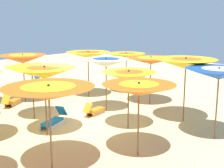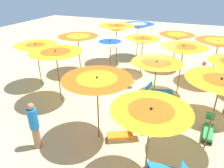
{
  "view_description": "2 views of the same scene",
  "coord_description": "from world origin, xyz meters",
  "px_view_note": "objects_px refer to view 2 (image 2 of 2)",
  "views": [
    {
      "loc": [
        -7.76,
        -8.07,
        3.8
      ],
      "look_at": [
        0.48,
        -1.32,
        1.6
      ],
      "focal_mm": 48.75,
      "sensor_mm": 36.0,
      "label": 1
    },
    {
      "loc": [
        -2.01,
        9.33,
        4.89
      ],
      "look_at": [
        1.02,
        1.85,
        0.92
      ],
      "focal_mm": 33.47,
      "sensor_mm": 36.0,
      "label": 2
    }
  ],
  "objects_px": {
    "beach_umbrella_10": "(110,45)",
    "lounger_3": "(123,82)",
    "beach_umbrella_13": "(97,84)",
    "lounger_4": "(160,91)",
    "beach_umbrella_9": "(156,66)",
    "beach_umbrella_12": "(151,115)",
    "beach_umbrella_1": "(218,44)",
    "beach_umbrella_2": "(176,37)",
    "beach_umbrella_15": "(36,49)",
    "beach_ball": "(204,63)",
    "beach_umbrella_8": "(220,86)",
    "beach_umbrella_11": "(78,39)",
    "beach_umbrella_5": "(183,50)",
    "beach_umbrella_14": "(56,55)",
    "beach_umbrella_6": "(143,41)",
    "lounger_1": "(208,130)",
    "beach_umbrella_7": "(117,28)",
    "lounger_2": "(123,135)",
    "beachgoer_0": "(34,125)",
    "beach_umbrella_3": "(138,26)"
  },
  "relations": [
    {
      "from": "beach_umbrella_10",
      "to": "lounger_3",
      "type": "bearing_deg",
      "value": 178.26
    },
    {
      "from": "beach_umbrella_13",
      "to": "lounger_4",
      "type": "relative_size",
      "value": 1.73
    },
    {
      "from": "beach_umbrella_13",
      "to": "beach_umbrella_9",
      "type": "bearing_deg",
      "value": -118.11
    },
    {
      "from": "beach_umbrella_12",
      "to": "beach_umbrella_10",
      "type": "bearing_deg",
      "value": -58.21
    },
    {
      "from": "beach_umbrella_9",
      "to": "lounger_3",
      "type": "distance_m",
      "value": 2.98
    },
    {
      "from": "beach_umbrella_1",
      "to": "beach_umbrella_2",
      "type": "relative_size",
      "value": 1.06
    },
    {
      "from": "beach_umbrella_15",
      "to": "beach_ball",
      "type": "distance_m",
      "value": 10.29
    },
    {
      "from": "beach_umbrella_8",
      "to": "beach_umbrella_11",
      "type": "xyz_separation_m",
      "value": [
        6.93,
        -4.05,
        -0.23
      ]
    },
    {
      "from": "beach_umbrella_5",
      "to": "beach_umbrella_14",
      "type": "relative_size",
      "value": 1.01
    },
    {
      "from": "beach_umbrella_6",
      "to": "lounger_1",
      "type": "distance_m",
      "value": 6.05
    },
    {
      "from": "lounger_4",
      "to": "beach_umbrella_5",
      "type": "bearing_deg",
      "value": 19.47
    },
    {
      "from": "beach_umbrella_9",
      "to": "beach_umbrella_10",
      "type": "xyz_separation_m",
      "value": [
        2.6,
        -1.56,
        0.18
      ]
    },
    {
      "from": "lounger_1",
      "to": "beach_umbrella_8",
      "type": "bearing_deg",
      "value": -3.76
    },
    {
      "from": "beach_umbrella_11",
      "to": "lounger_4",
      "type": "xyz_separation_m",
      "value": [
        -4.9,
        1.07,
        -1.82
      ]
    },
    {
      "from": "beach_umbrella_11",
      "to": "beach_umbrella_12",
      "type": "distance_m",
      "value": 7.96
    },
    {
      "from": "beach_umbrella_11",
      "to": "beach_ball",
      "type": "relative_size",
      "value": 9.37
    },
    {
      "from": "lounger_4",
      "to": "beach_umbrella_7",
      "type": "bearing_deg",
      "value": 119.51
    },
    {
      "from": "beach_umbrella_9",
      "to": "beach_umbrella_13",
      "type": "distance_m",
      "value": 2.85
    },
    {
      "from": "beach_umbrella_12",
      "to": "beach_umbrella_15",
      "type": "xyz_separation_m",
      "value": [
        6.48,
        -3.64,
        -0.09
      ]
    },
    {
      "from": "lounger_2",
      "to": "beach_umbrella_13",
      "type": "bearing_deg",
      "value": -16.01
    },
    {
      "from": "beach_umbrella_9",
      "to": "beach_umbrella_11",
      "type": "relative_size",
      "value": 0.96
    },
    {
      "from": "beach_umbrella_11",
      "to": "beach_umbrella_15",
      "type": "height_order",
      "value": "beach_umbrella_11"
    },
    {
      "from": "beach_umbrella_7",
      "to": "lounger_4",
      "type": "bearing_deg",
      "value": 135.57
    },
    {
      "from": "beach_umbrella_8",
      "to": "beach_umbrella_10",
      "type": "distance_m",
      "value": 5.71
    },
    {
      "from": "beach_umbrella_2",
      "to": "beachgoer_0",
      "type": "distance_m",
      "value": 9.42
    },
    {
      "from": "beach_umbrella_7",
      "to": "beach_umbrella_14",
      "type": "xyz_separation_m",
      "value": [
        0.56,
        5.59,
        -0.11
      ]
    },
    {
      "from": "beach_umbrella_9",
      "to": "lounger_4",
      "type": "bearing_deg",
      "value": -92.8
    },
    {
      "from": "beach_umbrella_13",
      "to": "lounger_2",
      "type": "xyz_separation_m",
      "value": [
        -0.83,
        -0.17,
        -1.86
      ]
    },
    {
      "from": "beachgoer_0",
      "to": "beach_umbrella_6",
      "type": "bearing_deg",
      "value": -136.12
    },
    {
      "from": "beach_umbrella_10",
      "to": "beach_umbrella_3",
      "type": "bearing_deg",
      "value": -91.01
    },
    {
      "from": "beach_umbrella_12",
      "to": "beach_ball",
      "type": "relative_size",
      "value": 9.44
    },
    {
      "from": "beach_umbrella_10",
      "to": "beach_umbrella_11",
      "type": "bearing_deg",
      "value": -19.23
    },
    {
      "from": "beach_umbrella_14",
      "to": "lounger_4",
      "type": "xyz_separation_m",
      "value": [
        -4.09,
        -2.13,
        -1.93
      ]
    },
    {
      "from": "beach_umbrella_14",
      "to": "beach_ball",
      "type": "relative_size",
      "value": 9.84
    },
    {
      "from": "beach_umbrella_8",
      "to": "beach_umbrella_10",
      "type": "xyz_separation_m",
      "value": [
        4.69,
        -3.26,
        -0.15
      ]
    },
    {
      "from": "beach_umbrella_15",
      "to": "beach_umbrella_5",
      "type": "bearing_deg",
      "value": -165.99
    },
    {
      "from": "beach_umbrella_3",
      "to": "beach_umbrella_5",
      "type": "height_order",
      "value": "beach_umbrella_3"
    },
    {
      "from": "beach_umbrella_7",
      "to": "beach_umbrella_8",
      "type": "height_order",
      "value": "beach_umbrella_8"
    },
    {
      "from": "beach_umbrella_1",
      "to": "beach_umbrella_8",
      "type": "bearing_deg",
      "value": 87.47
    },
    {
      "from": "beach_umbrella_8",
      "to": "beach_ball",
      "type": "height_order",
      "value": "beach_umbrella_8"
    },
    {
      "from": "beach_umbrella_3",
      "to": "beach_umbrella_11",
      "type": "bearing_deg",
      "value": 59.75
    },
    {
      "from": "beach_umbrella_2",
      "to": "beach_umbrella_3",
      "type": "xyz_separation_m",
      "value": [
        2.68,
        -1.23,
        0.22
      ]
    },
    {
      "from": "beach_umbrella_9",
      "to": "beach_umbrella_15",
      "type": "relative_size",
      "value": 0.98
    },
    {
      "from": "beach_umbrella_3",
      "to": "beach_umbrella_14",
      "type": "bearing_deg",
      "value": 78.08
    },
    {
      "from": "lounger_1",
      "to": "beach_umbrella_13",
      "type": "bearing_deg",
      "value": -62.68
    },
    {
      "from": "beach_umbrella_14",
      "to": "lounger_3",
      "type": "xyz_separation_m",
      "value": [
        -2.15,
        -2.39,
        -1.94
      ]
    },
    {
      "from": "beach_umbrella_14",
      "to": "beach_umbrella_2",
      "type": "bearing_deg",
      "value": -125.17
    },
    {
      "from": "beach_umbrella_6",
      "to": "beach_umbrella_11",
      "type": "bearing_deg",
      "value": 19.76
    },
    {
      "from": "beach_umbrella_10",
      "to": "beach_ball",
      "type": "distance_m",
      "value": 6.98
    },
    {
      "from": "beach_umbrella_2",
      "to": "beach_umbrella_6",
      "type": "xyz_separation_m",
      "value": [
        1.64,
        1.55,
        -0.03
      ]
    }
  ]
}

